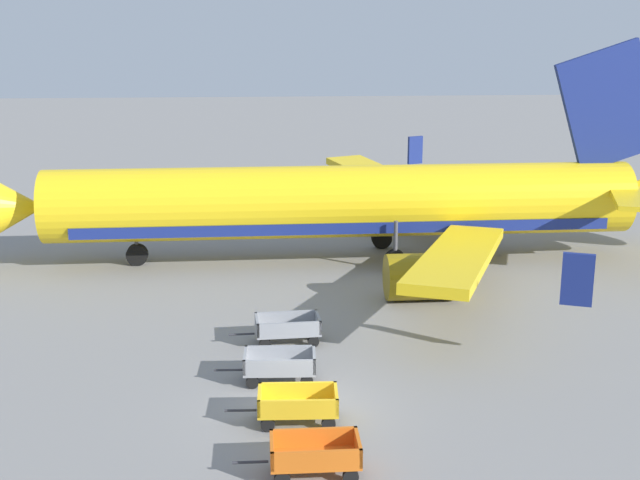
# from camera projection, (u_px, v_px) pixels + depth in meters

# --- Properties ---
(ground_plane) EXTENTS (220.00, 220.00, 0.00)m
(ground_plane) POSITION_uv_depth(u_px,v_px,m) (299.00, 409.00, 27.59)
(ground_plane) COLOR gray
(airplane) EXTENTS (37.54, 30.29, 11.34)m
(airplane) POSITION_uv_depth(u_px,v_px,m) (361.00, 203.00, 43.70)
(airplane) COLOR yellow
(airplane) RESTS_ON ground
(baggage_cart_second_in_row) EXTENTS (3.55, 1.40, 1.07)m
(baggage_cart_second_in_row) POSITION_uv_depth(u_px,v_px,m) (315.00, 455.00, 23.54)
(baggage_cart_second_in_row) COLOR orange
(baggage_cart_second_in_row) RESTS_ON ground
(baggage_cart_third_in_row) EXTENTS (3.57, 1.49, 1.07)m
(baggage_cart_third_in_row) POSITION_uv_depth(u_px,v_px,m) (297.00, 405.00, 26.55)
(baggage_cart_third_in_row) COLOR gold
(baggage_cart_third_in_row) RESTS_ON ground
(baggage_cart_fourth_in_row) EXTENTS (3.58, 1.50, 1.07)m
(baggage_cart_fourth_in_row) POSITION_uv_depth(u_px,v_px,m) (279.00, 365.00, 29.56)
(baggage_cart_fourth_in_row) COLOR gray
(baggage_cart_fourth_in_row) RESTS_ON ground
(baggage_cart_far_end) EXTENTS (3.59, 1.55, 1.07)m
(baggage_cart_far_end) POSITION_uv_depth(u_px,v_px,m) (287.00, 328.00, 33.06)
(baggage_cart_far_end) COLOR gray
(baggage_cart_far_end) RESTS_ON ground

